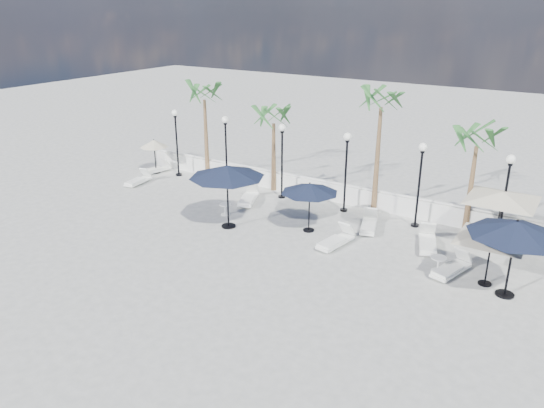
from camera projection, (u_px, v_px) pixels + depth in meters
The scene contains 28 objects.
ground at pixel (272, 263), 20.40m from camera, with size 100.00×100.00×0.00m, color gray.
balustrade at pixel (353, 196), 26.16m from camera, with size 26.00×0.30×1.01m.
lamppost_0 at pixel (176, 133), 29.89m from camera, with size 0.36×0.36×3.84m.
lamppost_1 at pixel (226, 141), 28.15m from camera, with size 0.36×0.36×3.84m.
lamppost_2 at pixel (282, 151), 26.40m from camera, with size 0.36×0.36×3.84m.
lamppost_3 at pixel (346, 161), 24.65m from camera, with size 0.36×0.36×3.84m.
lamppost_4 at pixel (420, 173), 22.90m from camera, with size 0.36×0.36×3.84m.
lamppost_5 at pixel (506, 187), 21.16m from camera, with size 0.36×0.36×3.84m.
palm_0 at pixel (204, 97), 29.05m from camera, with size 2.60×2.60×5.50m.
palm_1 at pixel (274, 121), 27.08m from camera, with size 2.60×2.60×4.70m.
palm_2 at pixel (381, 105), 23.75m from camera, with size 2.60×2.60×6.10m.
palm_3 at pixel (477, 143), 22.02m from camera, with size 2.60×2.60×4.90m.
lounger_0 at pixel (156, 169), 31.23m from camera, with size 0.94×1.82×0.65m.
lounger_1 at pixel (138, 180), 29.25m from camera, with size 0.80×1.84×0.67m.
lounger_2 at pixel (248, 198), 26.52m from camera, with size 1.40×2.19×0.78m.
lounger_3 at pixel (336, 240), 21.79m from camera, with size 0.95×2.04×0.74m.
lounger_4 at pixel (369, 224), 23.36m from camera, with size 1.17×2.02×0.72m.
lounger_5 at pixel (451, 268), 19.53m from camera, with size 1.13×2.04×0.73m.
lounger_6 at pixel (428, 242), 21.60m from camera, with size 1.27×2.14×0.76m.
side_table_0 at pixel (225, 181), 28.63m from camera, with size 0.59×0.59×0.57m.
side_table_1 at pixel (225, 208), 24.97m from camera, with size 0.55×0.55×0.54m.
side_table_2 at pixel (438, 263), 19.69m from camera, with size 0.59×0.59×0.57m.
parasol_navy_left at pixel (227, 172), 22.82m from camera, with size 3.32×3.32×2.93m.
parasol_navy_mid at pixel (310, 188), 22.63m from camera, with size 2.50×2.50×2.24m.
parasol_navy_right at pixel (516, 229), 17.30m from camera, with size 3.15×3.15×2.83m.
parasol_cream_sq_a at pixel (503, 192), 20.99m from camera, with size 5.24×5.24×2.57m.
parasol_cream_sq_b at pixel (493, 231), 18.16m from camera, with size 4.46×4.46×2.24m.
parasol_cream_small at pixel (154, 144), 30.68m from camera, with size 1.65×1.65×2.02m.
Camera 1 is at (9.76, -15.42, 9.41)m, focal length 35.00 mm.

